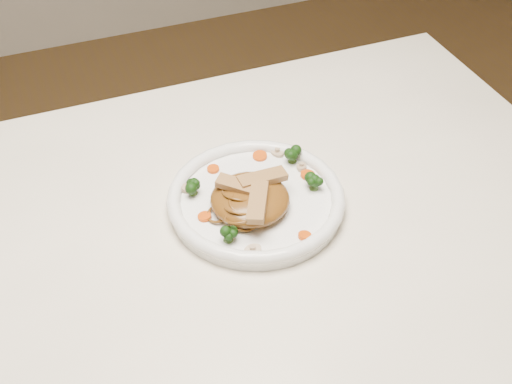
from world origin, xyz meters
name	(u,v)px	position (x,y,z in m)	size (l,w,h in m)	color
table	(212,290)	(0.00, 0.00, 0.65)	(1.20, 0.80, 0.75)	white
plate	(256,203)	(0.09, 0.05, 0.76)	(0.25, 0.25, 0.02)	white
noodle_mound	(250,199)	(0.07, 0.03, 0.78)	(0.11, 0.11, 0.04)	brown
chicken_a	(262,178)	(0.10, 0.05, 0.80)	(0.07, 0.02, 0.01)	#A57C4E
chicken_b	(240,186)	(0.06, 0.04, 0.80)	(0.07, 0.02, 0.01)	#A57C4E
chicken_c	(258,202)	(0.07, 0.00, 0.80)	(0.07, 0.02, 0.01)	#A57C4E
broccoli_0	(292,153)	(0.17, 0.11, 0.78)	(0.03, 0.03, 0.03)	black
broccoli_1	(192,185)	(0.01, 0.09, 0.78)	(0.03, 0.03, 0.03)	black
broccoli_2	(228,233)	(0.02, -0.02, 0.78)	(0.02, 0.02, 0.03)	black
broccoli_3	(314,182)	(0.18, 0.04, 0.78)	(0.02, 0.02, 0.03)	black
carrot_0	(260,156)	(0.13, 0.13, 0.77)	(0.02, 0.02, 0.01)	#DA5208
carrot_1	(205,217)	(0.01, 0.04, 0.77)	(0.02, 0.02, 0.01)	#DA5208
carrot_2	(308,175)	(0.18, 0.06, 0.77)	(0.02, 0.02, 0.01)	#DA5208
carrot_3	(213,169)	(0.05, 0.13, 0.77)	(0.02, 0.02, 0.01)	#DA5208
carrot_4	(305,236)	(0.12, -0.05, 0.77)	(0.02, 0.02, 0.01)	#DA5208
mushroom_0	(253,250)	(0.05, -0.05, 0.77)	(0.02, 0.02, 0.01)	#C4B593
mushroom_1	(302,167)	(0.18, 0.08, 0.77)	(0.02, 0.02, 0.01)	#C4B593
mushroom_2	(188,189)	(0.00, 0.10, 0.77)	(0.02, 0.02, 0.01)	#C4B593
mushroom_3	(277,152)	(0.16, 0.13, 0.77)	(0.02, 0.02, 0.01)	#C4B593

